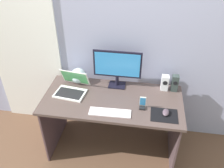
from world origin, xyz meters
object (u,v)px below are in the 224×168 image
object	(u,v)px
fishbowl	(78,76)
mouse	(166,112)
speaker_right	(175,83)
speaker_near_monitor	(165,83)
laptop	(72,88)
keyboard_external	(110,112)
phone_in_dock	(142,104)
monitor	(117,67)

from	to	relation	value
fishbowl	mouse	distance (m)	1.02
speaker_right	mouse	distance (m)	0.41
speaker_right	mouse	size ratio (longest dim) A/B	1.85
fishbowl	mouse	world-z (taller)	fishbowl
speaker_right	mouse	world-z (taller)	speaker_right
speaker_near_monitor	laptop	bearing A→B (deg)	-169.07
fishbowl	keyboard_external	distance (m)	0.63
speaker_right	mouse	xyz separation A→B (m)	(-0.09, -0.39, -0.07)
phone_in_dock	mouse	bearing A→B (deg)	-13.29
keyboard_external	mouse	world-z (taller)	mouse
laptop	mouse	size ratio (longest dim) A/B	3.42
speaker_near_monitor	phone_in_dock	size ratio (longest dim) A/B	1.23
laptop	fishbowl	xyz separation A→B (m)	(0.03, 0.18, 0.04)
speaker_right	keyboard_external	bearing A→B (deg)	-143.14
speaker_near_monitor	laptop	size ratio (longest dim) A/B	0.50
monitor	fishbowl	size ratio (longest dim) A/B	2.92
speaker_near_monitor	mouse	distance (m)	0.40
keyboard_external	phone_in_dock	world-z (taller)	phone_in_dock
speaker_near_monitor	mouse	size ratio (longest dim) A/B	1.70
laptop	monitor	bearing A→B (deg)	21.39
laptop	phone_in_dock	distance (m)	0.76
mouse	keyboard_external	bearing A→B (deg)	-164.95
laptop	keyboard_external	bearing A→B (deg)	-31.21
speaker_right	monitor	bearing A→B (deg)	-179.31
monitor	keyboard_external	size ratio (longest dim) A/B	1.27
speaker_near_monitor	keyboard_external	world-z (taller)	speaker_near_monitor
speaker_right	laptop	world-z (taller)	laptop
laptop	keyboard_external	xyz separation A→B (m)	(0.45, -0.27, -0.04)
speaker_near_monitor	keyboard_external	bearing A→B (deg)	-138.03
fishbowl	keyboard_external	world-z (taller)	fishbowl
monitor	mouse	xyz separation A→B (m)	(0.51, -0.39, -0.22)
laptop	mouse	world-z (taller)	laptop
laptop	mouse	distance (m)	0.99
fishbowl	keyboard_external	xyz separation A→B (m)	(0.42, -0.46, -0.08)
monitor	speaker_right	distance (m)	0.62
monitor	speaker_right	size ratio (longest dim) A/B	2.72
phone_in_dock	fishbowl	bearing A→B (deg)	154.82
mouse	phone_in_dock	bearing A→B (deg)	174.68
speaker_right	speaker_near_monitor	bearing A→B (deg)	-179.97
phone_in_dock	speaker_right	bearing A→B (deg)	47.32
monitor	mouse	bearing A→B (deg)	-37.05
monitor	speaker_right	xyz separation A→B (m)	(0.61, 0.01, -0.15)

